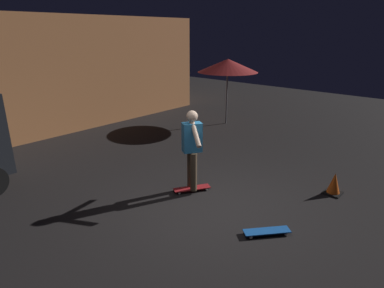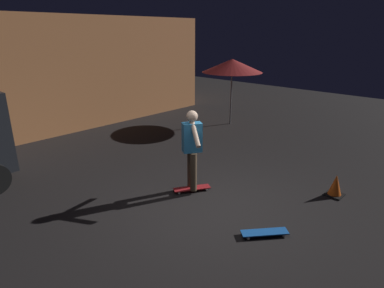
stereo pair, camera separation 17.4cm
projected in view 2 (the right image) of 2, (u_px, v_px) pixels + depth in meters
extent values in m
plane|color=black|center=(209.00, 210.00, 6.21)|extent=(28.00, 28.00, 0.00)
cube|color=#C67A47|center=(34.00, 71.00, 11.60)|extent=(12.15, 4.34, 3.71)
cylinder|color=slate|center=(231.00, 94.00, 11.61)|extent=(0.05, 0.05, 2.20)
cone|color=#A52626|center=(232.00, 66.00, 11.29)|extent=(2.10, 2.10, 0.45)
cube|color=#AD1E23|center=(192.00, 188.00, 6.92)|extent=(0.77, 0.58, 0.02)
sphere|color=silver|center=(204.00, 186.00, 7.08)|extent=(0.05, 0.05, 0.05)
sphere|color=silver|center=(207.00, 190.00, 6.93)|extent=(0.05, 0.05, 0.05)
sphere|color=silver|center=(177.00, 190.00, 6.93)|extent=(0.05, 0.05, 0.05)
sphere|color=silver|center=(179.00, 193.00, 6.78)|extent=(0.05, 0.05, 0.05)
cube|color=#1959B2|center=(265.00, 232.00, 5.40)|extent=(0.73, 0.65, 0.02)
sphere|color=silver|center=(280.00, 230.00, 5.53)|extent=(0.05, 0.05, 0.05)
sphere|color=silver|center=(284.00, 236.00, 5.37)|extent=(0.05, 0.05, 0.05)
sphere|color=silver|center=(245.00, 232.00, 5.46)|extent=(0.05, 0.05, 0.05)
sphere|color=silver|center=(248.00, 238.00, 5.30)|extent=(0.05, 0.05, 0.05)
cylinder|color=brown|center=(191.00, 168.00, 6.88)|extent=(0.14, 0.14, 0.82)
cylinder|color=brown|center=(193.00, 172.00, 6.68)|extent=(0.14, 0.14, 0.82)
cube|color=#338CCC|center=(192.00, 137.00, 6.55)|extent=(0.44, 0.39, 0.60)
sphere|color=beige|center=(192.00, 116.00, 6.41)|extent=(0.23, 0.23, 0.23)
cylinder|color=beige|center=(189.00, 127.00, 6.70)|extent=(0.36, 0.51, 0.46)
cylinder|color=beige|center=(195.00, 133.00, 6.30)|extent=(0.36, 0.51, 0.46)
cube|color=black|center=(334.00, 195.00, 6.74)|extent=(0.34, 0.34, 0.03)
cone|color=#EA5914|center=(336.00, 185.00, 6.67)|extent=(0.28, 0.28, 0.46)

